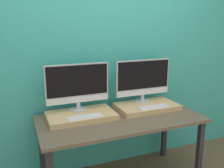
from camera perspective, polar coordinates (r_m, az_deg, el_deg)
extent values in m
cube|color=teal|center=(2.71, -1.77, 6.87)|extent=(8.00, 0.04, 2.60)
cube|color=brown|center=(2.46, 1.93, -7.96)|extent=(1.58, 0.74, 0.03)
cube|color=#232328|center=(2.74, 19.33, -14.77)|extent=(0.05, 0.05, 0.70)
cube|color=#232328|center=(2.72, -15.73, -14.71)|extent=(0.05, 0.05, 0.70)
cube|color=#232328|center=(3.18, 11.87, -10.14)|extent=(0.05, 0.05, 0.70)
cube|color=tan|center=(2.44, -7.08, -7.18)|extent=(0.64, 0.38, 0.05)
cylinder|color=#B2B2B7|center=(2.52, -7.68, -5.73)|extent=(0.16, 0.16, 0.01)
cylinder|color=#B2B2B7|center=(2.50, -7.71, -4.87)|extent=(0.04, 0.04, 0.07)
cube|color=#B2B2B7|center=(2.44, -7.88, 0.15)|extent=(0.62, 0.02, 0.38)
cube|color=black|center=(2.42, -7.82, 0.77)|extent=(0.60, 0.00, 0.30)
cube|color=silver|center=(2.47, -7.68, -3.57)|extent=(0.62, 0.00, 0.06)
cube|color=silver|center=(2.31, -6.27, -7.50)|extent=(0.32, 0.10, 0.01)
cube|color=silver|center=(2.31, -6.27, -7.33)|extent=(0.31, 0.09, 0.00)
cube|color=tan|center=(2.70, 7.94, -5.11)|extent=(0.64, 0.38, 0.05)
cylinder|color=#B2B2B7|center=(2.77, 6.96, -3.87)|extent=(0.16, 0.16, 0.01)
cylinder|color=#B2B2B7|center=(2.76, 6.98, -3.08)|extent=(0.04, 0.04, 0.07)
cube|color=#B2B2B7|center=(2.70, 7.12, 1.51)|extent=(0.62, 0.02, 0.38)
cube|color=black|center=(2.68, 7.28, 2.07)|extent=(0.60, 0.00, 0.30)
cube|color=silver|center=(2.73, 7.16, -1.87)|extent=(0.62, 0.00, 0.06)
cube|color=silver|center=(2.58, 9.38, -5.26)|extent=(0.32, 0.10, 0.01)
cube|color=silver|center=(2.58, 9.38, -5.11)|extent=(0.31, 0.09, 0.00)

